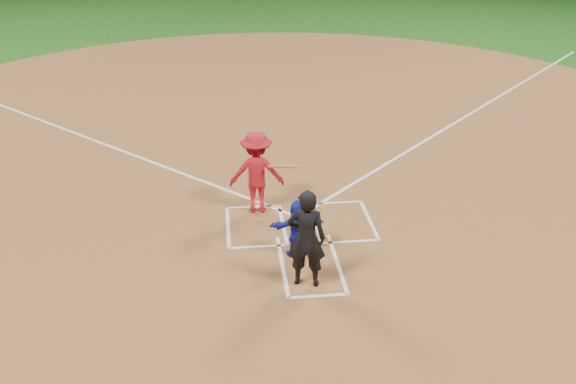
{
  "coord_description": "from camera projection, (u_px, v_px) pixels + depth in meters",
  "views": [
    {
      "loc": [
        -1.61,
        -12.45,
        6.91
      ],
      "look_at": [
        -0.3,
        -0.4,
        1.0
      ],
      "focal_mm": 40.0,
      "sensor_mm": 36.0,
      "label": 1
    }
  ],
  "objects": [
    {
      "name": "umpire",
      "position": [
        306.0,
        238.0,
        11.76
      ],
      "size": [
        0.81,
        0.63,
        1.95
      ],
      "primitive_type": "imported",
      "rotation": [
        0.0,
        0.0,
        2.89
      ],
      "color": "black",
      "rests_on": "home_plate_dirt"
    },
    {
      "name": "home_plate_dirt",
      "position": [
        275.0,
        130.0,
        19.67
      ],
      "size": [
        28.0,
        28.0,
        0.01
      ],
      "primitive_type": "cylinder",
      "color": "brown",
      "rests_on": "ground"
    },
    {
      "name": "batter_at_plate",
      "position": [
        257.0,
        172.0,
        14.46
      ],
      "size": [
        1.63,
        0.78,
        1.92
      ],
      "color": "#B3131F",
      "rests_on": "home_plate_dirt"
    },
    {
      "name": "home_plate",
      "position": [
        299.0,
        223.0,
        14.3
      ],
      "size": [
        0.6,
        0.6,
        0.02
      ],
      "primitive_type": "cylinder",
      "rotation": [
        0.0,
        0.0,
        3.14
      ],
      "color": "white",
      "rests_on": "home_plate_dirt"
    },
    {
      "name": "catcher",
      "position": [
        298.0,
        228.0,
        12.87
      ],
      "size": [
        1.15,
        0.44,
        1.21
      ],
      "primitive_type": "imported",
      "rotation": [
        0.0,
        0.0,
        3.21
      ],
      "color": "#1520AE",
      "rests_on": "home_plate_dirt"
    },
    {
      "name": "ground",
      "position": [
        299.0,
        224.0,
        14.31
      ],
      "size": [
        120.0,
        120.0,
        0.0
      ],
      "primitive_type": "plane",
      "color": "#174A12",
      "rests_on": "ground"
    },
    {
      "name": "chalk_markings",
      "position": [
        277.0,
        138.0,
        19.03
      ],
      "size": [
        28.35,
        17.32,
        0.01
      ],
      "color": "white",
      "rests_on": "home_plate_dirt"
    }
  ]
}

